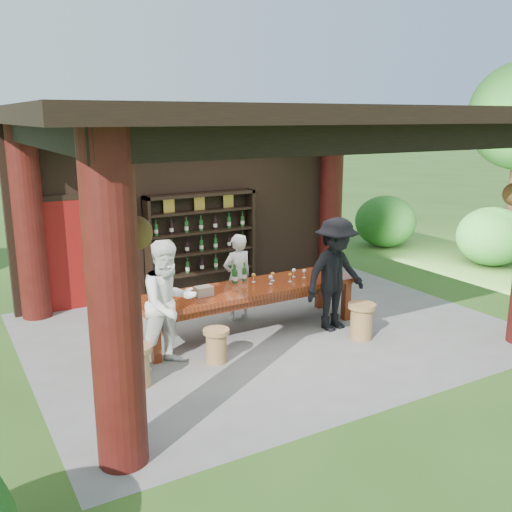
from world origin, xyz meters
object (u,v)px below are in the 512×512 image
stool_near_right (361,320)px  host (237,277)px  wine_shelf (201,243)px  stool_far_left (137,365)px  stool_near_left (216,345)px  napkin_basket (204,291)px  guest_woman (169,304)px  guest_man (335,274)px  tasting_table (248,294)px

stool_near_right → host: 2.19m
wine_shelf → stool_far_left: wine_shelf is taller
stool_near_left → host: 1.86m
stool_near_left → stool_far_left: (-1.21, -0.15, 0.03)m
napkin_basket → wine_shelf: bearing=66.1°
napkin_basket → guest_woman: bearing=-145.5°
host → guest_man: 1.66m
wine_shelf → guest_woman: (-1.84, -2.94, -0.09)m
wine_shelf → stool_far_left: (-2.44, -3.32, -0.70)m
tasting_table → stool_near_left: tasting_table is taller
stool_near_right → guest_woman: size_ratio=0.32×
stool_near_left → napkin_basket: bearing=77.4°
tasting_table → guest_man: bearing=-24.7°
wine_shelf → stool_near_right: wine_shelf is taller
wine_shelf → guest_man: (1.00, -2.95, -0.07)m
stool_near_right → napkin_basket: size_ratio=2.18×
stool_near_left → host: host is taller
tasting_table → stool_far_left: (-2.17, -0.96, -0.35)m
wine_shelf → tasting_table: 2.40m
host → guest_man: (1.14, -1.19, 0.18)m
wine_shelf → guest_man: bearing=-71.2°
stool_near_right → stool_near_left: bearing=171.9°
stool_far_left → napkin_basket: (1.38, 0.91, 0.53)m
napkin_basket → host: bearing=35.4°
stool_far_left → host: 2.82m
tasting_table → host: host is taller
tasting_table → stool_near_left: bearing=-139.9°
wine_shelf → tasting_table: wine_shelf is taller
stool_near_right → napkin_basket: bearing=153.3°
stool_near_left → napkin_basket: size_ratio=1.88×
host → tasting_table: bearing=72.9°
wine_shelf → napkin_basket: (-1.07, -2.41, -0.17)m
stool_far_left → guest_woman: 0.94m
wine_shelf → stool_near_right: 3.74m
stool_near_left → guest_man: 2.35m
stool_far_left → guest_woman: size_ratio=0.31×
tasting_table → stool_far_left: tasting_table is taller
guest_man → wine_shelf: bearing=101.6°
wine_shelf → napkin_basket: bearing=-113.9°
guest_woman → tasting_table: bearing=8.6°
tasting_table → host: bearing=77.6°
stool_near_left → guest_woman: bearing=158.6°
stool_near_right → host: size_ratio=0.38×
tasting_table → stool_near_right: size_ratio=6.47×
stool_far_left → guest_woman: guest_woman is taller
stool_near_right → guest_man: guest_man is taller
tasting_table → guest_woman: guest_woman is taller
tasting_table → stool_far_left: 2.40m
guest_woman → napkin_basket: guest_woman is taller
stool_far_left → wine_shelf: bearing=53.7°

